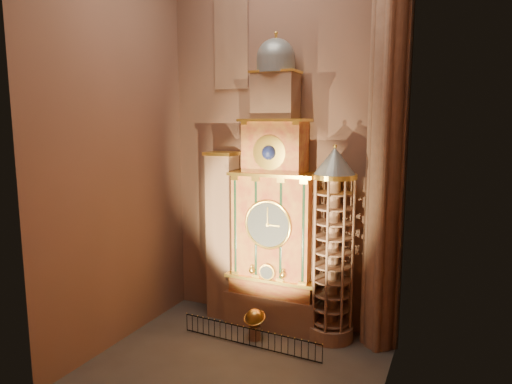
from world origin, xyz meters
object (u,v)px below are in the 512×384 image
at_px(stair_turret, 332,247).
at_px(iron_railing, 250,337).
at_px(astronomical_clock, 275,215).
at_px(celestial_globe, 255,321).
at_px(portrait_tower, 223,235).

xyz_separation_m(stair_turret, iron_railing, (-3.67, -2.79, -4.72)).
height_order(astronomical_clock, celestial_globe, astronomical_clock).
distance_m(portrait_tower, stair_turret, 6.91).
bearing_deg(iron_railing, stair_turret, 37.17).
height_order(celestial_globe, iron_railing, celestial_globe).
bearing_deg(portrait_tower, stair_turret, -2.33).
distance_m(astronomical_clock, celestial_globe, 6.03).
xyz_separation_m(celestial_globe, iron_railing, (0.12, -0.89, -0.50)).
relative_size(stair_turret, iron_railing, 1.33).
bearing_deg(stair_turret, iron_railing, -142.83).
relative_size(astronomical_clock, stair_turret, 1.55).
bearing_deg(celestial_globe, iron_railing, -82.40).
distance_m(celestial_globe, iron_railing, 1.03).
relative_size(astronomical_clock, portrait_tower, 1.64).
bearing_deg(celestial_globe, stair_turret, 26.51).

